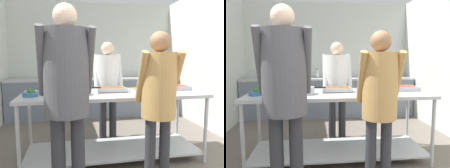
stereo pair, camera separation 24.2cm
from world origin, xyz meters
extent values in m
cube|color=silver|center=(0.00, 4.27, 1.32)|extent=(3.98, 0.06, 2.65)
cube|color=slate|center=(0.00, 3.90, 0.42)|extent=(3.82, 0.62, 0.84)
cube|color=#ADAFB5|center=(0.00, 3.90, 0.86)|extent=(3.82, 0.65, 0.04)
cube|color=black|center=(0.18, 3.90, 0.87)|extent=(0.48, 0.42, 0.02)
cube|color=#ADAFB5|center=(-0.03, 1.71, 0.87)|extent=(2.33, 0.84, 0.04)
cube|color=#ADAFB5|center=(-0.03, 1.71, 0.12)|extent=(2.25, 0.76, 0.02)
cylinder|color=#ADAFB5|center=(-1.15, 1.34, 0.43)|extent=(0.04, 0.04, 0.85)
cylinder|color=#ADAFB5|center=(1.09, 1.34, 0.43)|extent=(0.04, 0.04, 0.85)
cylinder|color=#ADAFB5|center=(-1.15, 2.07, 0.43)|extent=(0.04, 0.04, 0.85)
cylinder|color=#ADAFB5|center=(1.09, 2.07, 0.43)|extent=(0.04, 0.04, 0.85)
cylinder|color=#3D668C|center=(-1.05, 1.61, 0.92)|extent=(0.18, 0.18, 0.05)
sphere|color=#2D702D|center=(-1.02, 1.61, 0.95)|extent=(0.04, 0.04, 0.04)
sphere|color=#2D702D|center=(-1.06, 1.65, 0.95)|extent=(0.06, 0.06, 0.06)
sphere|color=#2D702D|center=(-1.07, 1.61, 0.95)|extent=(0.04, 0.04, 0.04)
sphere|color=#2D702D|center=(-1.04, 1.57, 0.95)|extent=(0.05, 0.05, 0.05)
cylinder|color=white|center=(-0.81, 1.60, 0.90)|extent=(0.24, 0.24, 0.01)
cylinder|color=white|center=(-0.81, 1.60, 0.91)|extent=(0.23, 0.23, 0.01)
cylinder|color=white|center=(-0.81, 1.60, 0.92)|extent=(0.23, 0.23, 0.01)
cylinder|color=#ADAFB5|center=(-0.47, 1.63, 0.94)|extent=(0.23, 0.23, 0.09)
cylinder|color=brown|center=(-0.47, 1.63, 0.98)|extent=(0.21, 0.21, 0.01)
cylinder|color=black|center=(-0.28, 1.63, 0.97)|extent=(0.14, 0.02, 0.02)
cube|color=#ADAFB5|center=(-0.05, 1.79, 0.90)|extent=(0.39, 0.27, 0.01)
cube|color=brown|center=(-0.05, 1.79, 0.92)|extent=(0.36, 0.25, 0.04)
cube|color=#ADAFB5|center=(-0.05, 1.66, 0.92)|extent=(0.39, 0.01, 0.05)
cube|color=#ADAFB5|center=(-0.05, 1.92, 0.92)|extent=(0.39, 0.01, 0.05)
cube|color=#ADAFB5|center=(-0.24, 1.79, 0.92)|extent=(0.01, 0.27, 0.05)
cube|color=#ADAFB5|center=(0.14, 1.79, 0.92)|extent=(0.01, 0.27, 0.05)
cube|color=#ADAFB5|center=(0.38, 1.56, 0.90)|extent=(0.41, 0.34, 0.01)
cube|color=#9E6B33|center=(0.38, 1.56, 0.92)|extent=(0.38, 0.31, 0.04)
cube|color=#ADAFB5|center=(0.38, 1.40, 0.92)|extent=(0.41, 0.01, 0.05)
cube|color=#ADAFB5|center=(0.38, 1.72, 0.92)|extent=(0.41, 0.01, 0.05)
cube|color=#ADAFB5|center=(0.19, 1.56, 0.92)|extent=(0.01, 0.34, 0.05)
cube|color=#ADAFB5|center=(0.58, 1.56, 0.92)|extent=(0.01, 0.34, 0.05)
cube|color=#ADAFB5|center=(0.85, 1.82, 0.90)|extent=(0.46, 0.30, 0.01)
cube|color=#B23D2D|center=(0.85, 1.82, 0.92)|extent=(0.43, 0.28, 0.04)
cube|color=#ADAFB5|center=(0.85, 1.67, 0.92)|extent=(0.46, 0.01, 0.05)
cube|color=#ADAFB5|center=(0.85, 1.96, 0.92)|extent=(0.46, 0.01, 0.05)
cube|color=#ADAFB5|center=(0.63, 1.82, 0.92)|extent=(0.01, 0.30, 0.05)
cube|color=#ADAFB5|center=(1.07, 1.82, 0.92)|extent=(0.01, 0.30, 0.05)
cylinder|color=#2D2D33|center=(0.22, 1.03, 0.36)|extent=(0.11, 0.11, 0.73)
cylinder|color=#2D2D33|center=(0.38, 1.02, 0.36)|extent=(0.11, 0.11, 0.73)
cylinder|color=tan|center=(0.12, 1.03, 1.14)|extent=(0.08, 0.31, 0.55)
cylinder|color=tan|center=(0.49, 1.02, 1.14)|extent=(0.08, 0.31, 0.55)
cylinder|color=tan|center=(0.30, 1.03, 1.06)|extent=(0.35, 0.35, 0.67)
sphere|color=#8C6647|center=(0.30, 1.03, 1.50)|extent=(0.21, 0.21, 0.21)
cylinder|color=#2D2D33|center=(-0.71, 0.90, 0.42)|extent=(0.13, 0.13, 0.83)
cylinder|color=#2D2D33|center=(-0.53, 0.92, 0.42)|extent=(0.13, 0.13, 0.83)
cylinder|color=#4C4C51|center=(-0.83, 0.90, 1.30)|extent=(0.10, 0.34, 0.62)
cylinder|color=#4C4C51|center=(-0.41, 0.93, 1.30)|extent=(0.10, 0.34, 0.62)
cylinder|color=#4C4C51|center=(-0.62, 0.91, 1.21)|extent=(0.40, 0.40, 0.77)
sphere|color=beige|center=(-0.62, 0.91, 1.70)|extent=(0.21, 0.21, 0.21)
cylinder|color=#2D2D33|center=(0.11, 2.45, 0.36)|extent=(0.12, 0.12, 0.72)
cylinder|color=#2D2D33|center=(-0.06, 2.46, 0.36)|extent=(0.12, 0.12, 0.72)
cylinder|color=silver|center=(0.23, 2.45, 1.13)|extent=(0.08, 0.30, 0.54)
cylinder|color=silver|center=(-0.17, 2.46, 1.13)|extent=(0.08, 0.30, 0.54)
cylinder|color=silver|center=(0.03, 2.46, 1.05)|extent=(0.38, 0.38, 0.67)
sphere|color=beige|center=(0.03, 2.46, 1.49)|extent=(0.21, 0.21, 0.21)
cylinder|color=silver|center=(-0.26, 3.94, 0.95)|extent=(0.06, 0.06, 0.14)
cone|color=silver|center=(-0.26, 3.94, 1.05)|extent=(0.06, 0.06, 0.06)
cylinder|color=black|center=(-0.26, 3.94, 1.09)|extent=(0.03, 0.03, 0.02)
camera|label=1|loc=(-0.60, -1.05, 1.34)|focal=35.00mm
camera|label=2|loc=(-0.36, -1.09, 1.34)|focal=35.00mm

